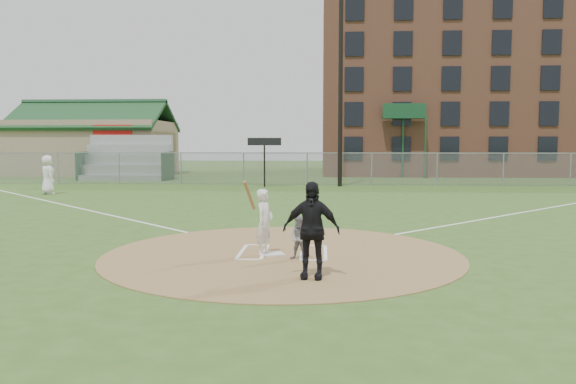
# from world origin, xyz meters

# --- Properties ---
(ground) EXTENTS (140.00, 140.00, 0.00)m
(ground) POSITION_xyz_m (0.00, 0.00, 0.00)
(ground) COLOR #31541C
(ground) RESTS_ON ground
(dirt_circle) EXTENTS (8.40, 8.40, 0.02)m
(dirt_circle) POSITION_xyz_m (0.00, 0.00, 0.01)
(dirt_circle) COLOR #977647
(dirt_circle) RESTS_ON ground
(home_plate) EXTENTS (0.60, 0.60, 0.03)m
(home_plate) POSITION_xyz_m (-0.21, -0.14, 0.04)
(home_plate) COLOR silver
(home_plate) RESTS_ON dirt_circle
(foul_line_first) EXTENTS (17.04, 17.04, 0.01)m
(foul_line_first) POSITION_xyz_m (9.00, 9.00, 0.01)
(foul_line_first) COLOR white
(foul_line_first) RESTS_ON ground
(foul_line_third) EXTENTS (17.04, 17.04, 0.01)m
(foul_line_third) POSITION_xyz_m (-9.00, 9.00, 0.01)
(foul_line_third) COLOR white
(foul_line_third) RESTS_ON ground
(catcher) EXTENTS (0.57, 0.50, 0.98)m
(catcher) POSITION_xyz_m (0.42, -0.69, 0.51)
(catcher) COLOR gray
(catcher) RESTS_ON dirt_circle
(umpire) EXTENTS (1.14, 0.59, 1.87)m
(umpire) POSITION_xyz_m (0.71, -2.37, 0.96)
(umpire) COLOR black
(umpire) RESTS_ON dirt_circle
(ondeck_player) EXTENTS (1.14, 1.13, 1.99)m
(ondeck_player) POSITION_xyz_m (-13.08, 14.79, 0.99)
(ondeck_player) COLOR white
(ondeck_player) RESTS_ON ground
(batters_boxes) EXTENTS (2.08, 1.88, 0.01)m
(batters_boxes) POSITION_xyz_m (0.00, 0.15, 0.03)
(batters_boxes) COLOR white
(batters_boxes) RESTS_ON dirt_circle
(batter_at_plate) EXTENTS (0.68, 1.03, 1.78)m
(batter_at_plate) POSITION_xyz_m (-0.41, -0.23, 0.80)
(batter_at_plate) COLOR silver
(batter_at_plate) RESTS_ON dirt_circle
(outfield_fence) EXTENTS (56.08, 0.08, 2.03)m
(outfield_fence) POSITION_xyz_m (0.00, 22.00, 1.02)
(outfield_fence) COLOR slate
(outfield_fence) RESTS_ON ground
(bleachers) EXTENTS (6.08, 3.20, 3.20)m
(bleachers) POSITION_xyz_m (-13.00, 26.20, 1.59)
(bleachers) COLOR #B7BABF
(bleachers) RESTS_ON ground
(clubhouse) EXTENTS (12.20, 8.71, 6.23)m
(clubhouse) POSITION_xyz_m (-18.00, 32.99, 2.39)
(clubhouse) COLOR #9A8768
(clubhouse) RESTS_ON ground
(brick_warehouse) EXTENTS (30.00, 17.17, 15.00)m
(brick_warehouse) POSITION_xyz_m (16.00, 37.96, 7.50)
(brick_warehouse) COLOR #975841
(brick_warehouse) RESTS_ON ground
(light_pole) EXTENTS (1.20, 0.30, 12.22)m
(light_pole) POSITION_xyz_m (2.00, 21.00, 6.61)
(light_pole) COLOR black
(light_pole) RESTS_ON ground
(scoreboard_sign) EXTENTS (2.00, 0.10, 2.93)m
(scoreboard_sign) POSITION_xyz_m (-2.50, 20.20, 2.39)
(scoreboard_sign) COLOR black
(scoreboard_sign) RESTS_ON ground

